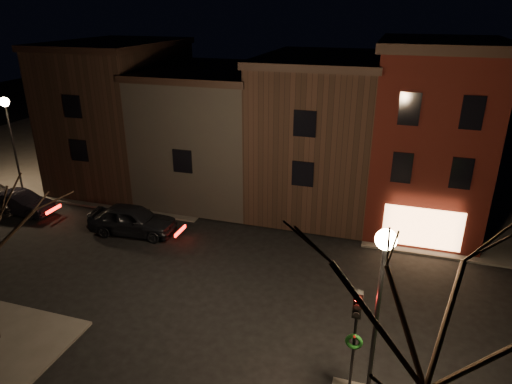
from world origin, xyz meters
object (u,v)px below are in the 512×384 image
bare_tree_right (441,306)px  parked_car_b (20,203)px  parked_car_a (132,220)px  street_lamp_near (382,274)px  street_lamp_far (8,119)px  traffic_signal (355,327)px

bare_tree_right → parked_car_b: size_ratio=1.96×
parked_car_a → parked_car_b: size_ratio=1.16×
street_lamp_near → street_lamp_far: bearing=154.2°
street_lamp_near → parked_car_a: bearing=148.1°
street_lamp_near → bare_tree_right: 2.98m
parked_car_a → parked_car_b: parked_car_a is taller
bare_tree_right → parked_car_b: bare_tree_right is taller
street_lamp_near → bare_tree_right: (1.30, -2.50, 0.97)m
street_lamp_near → bare_tree_right: bearing=-62.5°
street_lamp_near → parked_car_a: street_lamp_near is taller
street_lamp_far → parked_car_b: (2.99, -3.23, -4.46)m
street_lamp_far → parked_car_b: bearing=-47.2°
street_lamp_near → street_lamp_far: same height
parked_car_a → parked_car_b: 8.26m
street_lamp_near → traffic_signal: (-0.60, 0.49, -2.37)m
street_lamp_far → parked_car_b: size_ratio=1.49×
street_lamp_near → bare_tree_right: size_ratio=0.76×
street_lamp_near → parked_car_b: bearing=158.0°
parked_car_a → bare_tree_right: bearing=-131.5°
street_lamp_far → bare_tree_right: size_ratio=0.76×
street_lamp_far → traffic_signal: bearing=-25.5°
street_lamp_far → parked_car_a: bearing=-17.3°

